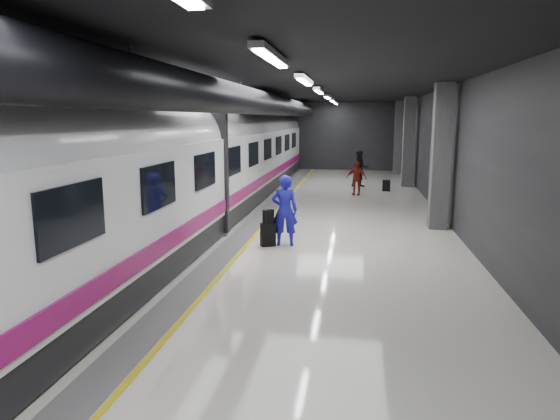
{
  "coord_description": "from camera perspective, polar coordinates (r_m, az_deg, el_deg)",
  "views": [
    {
      "loc": [
        1.96,
        -14.06,
        3.43
      ],
      "look_at": [
        0.2,
        -2.55,
        1.29
      ],
      "focal_mm": 32.0,
      "sensor_mm": 36.0,
      "label": 1
    }
  ],
  "objects": [
    {
      "name": "suitcase_far",
      "position": [
        24.41,
        12.06,
        2.75
      ],
      "size": [
        0.38,
        0.27,
        0.54
      ],
      "primitive_type": "cube",
      "rotation": [
        0.0,
        0.0,
        -0.08
      ],
      "color": "black",
      "rests_on": "ground"
    },
    {
      "name": "traveler_far_b",
      "position": [
        22.88,
        8.73,
        3.62
      ],
      "size": [
        0.96,
        0.55,
        1.54
      ],
      "primitive_type": "imported",
      "rotation": [
        0.0,
        0.0,
        -0.21
      ],
      "color": "#992E16",
      "rests_on": "ground"
    },
    {
      "name": "platform_hall",
      "position": [
        15.18,
        0.18,
        10.83
      ],
      "size": [
        10.02,
        40.02,
        4.51
      ],
      "color": "black",
      "rests_on": "ground"
    },
    {
      "name": "traveler_main",
      "position": [
        13.52,
        0.53,
        -0.06
      ],
      "size": [
        0.77,
        0.56,
        1.94
      ],
      "primitive_type": "imported",
      "rotation": [
        0.0,
        0.0,
        3.28
      ],
      "color": "#211BCD",
      "rests_on": "ground"
    },
    {
      "name": "suitcase_main",
      "position": [
        13.59,
        -1.39,
        -2.83
      ],
      "size": [
        0.45,
        0.38,
        0.63
      ],
      "primitive_type": "cube",
      "rotation": [
        0.0,
        0.0,
        0.43
      ],
      "color": "black",
      "rests_on": "ground"
    },
    {
      "name": "train",
      "position": [
        15.05,
        -11.64,
        5.02
      ],
      "size": [
        3.05,
        38.0,
        4.05
      ],
      "color": "black",
      "rests_on": "ground"
    },
    {
      "name": "traveler_far_a",
      "position": [
        25.66,
        9.14,
        4.72
      ],
      "size": [
        1.06,
        0.92,
        1.87
      ],
      "primitive_type": "imported",
      "rotation": [
        0.0,
        0.0,
        0.26
      ],
      "color": "black",
      "rests_on": "ground"
    },
    {
      "name": "shoulder_bag",
      "position": [
        13.46,
        -1.35,
        -0.76
      ],
      "size": [
        0.32,
        0.29,
        0.38
      ],
      "primitive_type": "cube",
      "rotation": [
        0.0,
        0.0,
        0.65
      ],
      "color": "black",
      "rests_on": "suitcase_main"
    },
    {
      "name": "ground",
      "position": [
        14.6,
        0.73,
        -3.17
      ],
      "size": [
        40.0,
        40.0,
        0.0
      ],
      "primitive_type": "plane",
      "color": "beige",
      "rests_on": "ground"
    }
  ]
}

